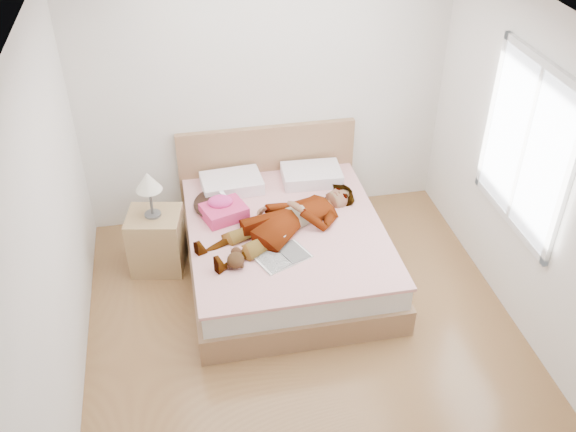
# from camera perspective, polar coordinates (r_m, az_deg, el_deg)

# --- Properties ---
(ground) EXTENTS (4.00, 4.00, 0.00)m
(ground) POSITION_cam_1_polar(r_m,az_deg,el_deg) (5.43, 1.77, -11.19)
(ground) COLOR #533019
(ground) RESTS_ON ground
(woman) EXTENTS (1.78, 1.33, 0.23)m
(woman) POSITION_cam_1_polar(r_m,az_deg,el_deg) (5.71, -0.32, -0.12)
(woman) COLOR white
(woman) RESTS_ON bed
(hair) EXTENTS (0.45, 0.54, 0.08)m
(hair) POSITION_cam_1_polar(r_m,az_deg,el_deg) (6.06, -6.42, 1.12)
(hair) COLOR black
(hair) RESTS_ON bed
(phone) EXTENTS (0.07, 0.09, 0.05)m
(phone) POSITION_cam_1_polar(r_m,az_deg,el_deg) (5.96, -5.78, 1.91)
(phone) COLOR silver
(phone) RESTS_ON bed
(room_shell) EXTENTS (4.00, 4.00, 4.00)m
(room_shell) POSITION_cam_1_polar(r_m,az_deg,el_deg) (5.33, 20.38, 5.78)
(room_shell) COLOR white
(room_shell) RESTS_ON ground
(bed) EXTENTS (1.80, 2.08, 1.00)m
(bed) POSITION_cam_1_polar(r_m,az_deg,el_deg) (6.00, -0.34, -2.29)
(bed) COLOR brown
(bed) RESTS_ON ground
(towel) EXTENTS (0.46, 0.41, 0.20)m
(towel) POSITION_cam_1_polar(r_m,az_deg,el_deg) (5.90, -5.78, 0.59)
(towel) COLOR #E23D87
(towel) RESTS_ON bed
(magazine) EXTENTS (0.52, 0.44, 0.03)m
(magazine) POSITION_cam_1_polar(r_m,az_deg,el_deg) (5.44, -0.47, -3.63)
(magazine) COLOR white
(magazine) RESTS_ON bed
(coffee_mug) EXTENTS (0.12, 0.09, 0.09)m
(coffee_mug) POSITION_cam_1_polar(r_m,az_deg,el_deg) (5.58, -0.54, -2.00)
(coffee_mug) COLOR white
(coffee_mug) RESTS_ON bed
(plush_toy) EXTENTS (0.17, 0.24, 0.12)m
(plush_toy) POSITION_cam_1_polar(r_m,az_deg,el_deg) (5.34, -4.67, -3.81)
(plush_toy) COLOR #311C0D
(plush_toy) RESTS_ON bed
(nightstand) EXTENTS (0.55, 0.51, 1.04)m
(nightstand) POSITION_cam_1_polar(r_m,az_deg,el_deg) (6.07, -11.64, -1.81)
(nightstand) COLOR olive
(nightstand) RESTS_ON ground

